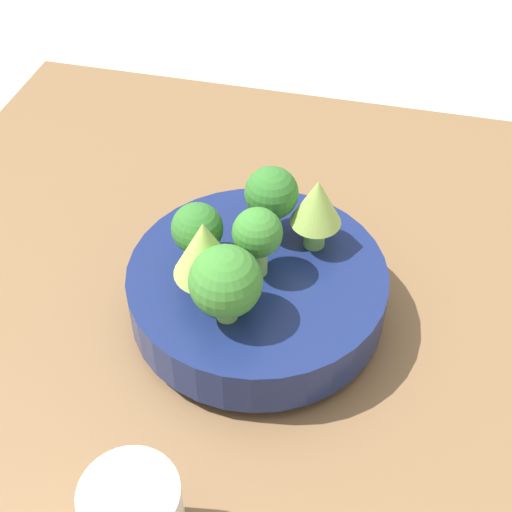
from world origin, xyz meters
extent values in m
plane|color=beige|center=(0.00, 0.00, 0.00)|extent=(6.00, 6.00, 0.00)
cube|color=brown|center=(0.00, 0.00, 0.02)|extent=(0.88, 0.85, 0.04)
cylinder|color=navy|center=(-0.03, 0.00, 0.04)|extent=(0.11, 0.11, 0.01)
cylinder|color=navy|center=(-0.03, 0.00, 0.07)|extent=(0.25, 0.25, 0.05)
cylinder|color=#7AB256|center=(-0.03, -0.06, 0.11)|extent=(0.03, 0.03, 0.02)
sphere|color=#2D6B28|center=(-0.03, -0.06, 0.14)|extent=(0.05, 0.05, 0.05)
cylinder|color=#6BA34C|center=(-0.08, 0.04, 0.11)|extent=(0.02, 0.02, 0.03)
cone|color=#93B751|center=(-0.08, 0.04, 0.15)|extent=(0.05, 0.05, 0.05)
cylinder|color=#609347|center=(-0.08, 0.00, 0.11)|extent=(0.02, 0.02, 0.03)
sphere|color=#2D6B28|center=(-0.08, 0.00, 0.15)|extent=(0.05, 0.05, 0.05)
cylinder|color=#7AB256|center=(-0.03, 0.00, 0.12)|extent=(0.02, 0.02, 0.03)
sphere|color=#387A2D|center=(-0.03, 0.00, 0.15)|extent=(0.05, 0.05, 0.05)
cylinder|color=#7AB256|center=(0.03, -0.01, 0.11)|extent=(0.02, 0.02, 0.02)
sphere|color=#387A2D|center=(0.03, -0.01, 0.14)|extent=(0.06, 0.06, 0.06)
cylinder|color=#7AB256|center=(0.01, -0.04, 0.11)|extent=(0.02, 0.02, 0.03)
cone|color=#93B751|center=(0.01, -0.04, 0.16)|extent=(0.06, 0.06, 0.06)
camera|label=1|loc=(0.42, 0.11, 0.58)|focal=50.00mm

